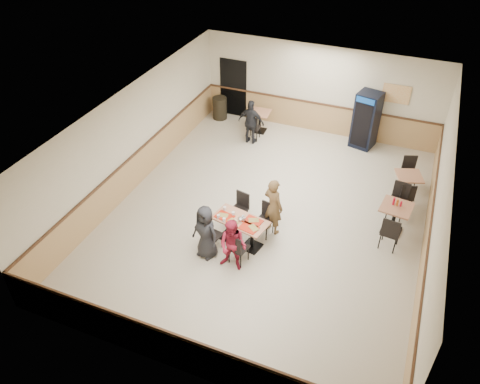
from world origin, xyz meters
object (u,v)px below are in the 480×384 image
at_px(diner_woman_left, 206,232).
at_px(side_table_far, 407,182).
at_px(diner_woman_right, 233,246).
at_px(trash_bin, 220,108).
at_px(diner_man_opposite, 273,206).
at_px(pepsi_cooler, 366,120).
at_px(back_table, 260,118).
at_px(lone_diner, 251,122).
at_px(side_table_near, 395,215).
at_px(main_table, 240,227).

relative_size(diner_woman_left, side_table_far, 1.66).
relative_size(diner_woman_left, diner_woman_right, 1.04).
distance_m(diner_woman_left, trash_bin, 7.03).
bearing_deg(diner_man_opposite, pepsi_cooler, -81.79).
distance_m(diner_woman_left, diner_man_opposite, 1.86).
distance_m(back_table, trash_bin, 1.70).
bearing_deg(diner_man_opposite, trash_bin, -30.49).
distance_m(lone_diner, side_table_near, 5.69).
bearing_deg(side_table_near, diner_woman_right, -140.10).
distance_m(diner_man_opposite, side_table_far, 4.10).
bearing_deg(trash_bin, back_table, -11.93).
bearing_deg(diner_woman_left, side_table_far, 60.74).
relative_size(back_table, pepsi_cooler, 0.39).
bearing_deg(trash_bin, diner_woman_left, -68.42).
relative_size(side_table_far, pepsi_cooler, 0.47).
bearing_deg(diner_woman_right, diner_man_opposite, 76.35).
xyz_separation_m(diner_woman_right, side_table_near, (3.28, 2.74, -0.16)).
bearing_deg(diner_woman_left, trash_bin, 127.03).
bearing_deg(side_table_far, diner_man_opposite, -137.19).
bearing_deg(pepsi_cooler, side_table_near, -55.90).
bearing_deg(back_table, side_table_far, -21.06).
distance_m(diner_man_opposite, trash_bin, 6.34).
bearing_deg(pepsi_cooler, back_table, -159.97).
xyz_separation_m(main_table, side_table_far, (3.59, 3.50, 0.00)).
relative_size(main_table, side_table_near, 1.76).
bearing_deg(main_table, diner_woman_left, -117.90).
bearing_deg(diner_man_opposite, side_table_near, -135.08).
xyz_separation_m(back_table, pepsi_cooler, (3.47, 0.39, 0.45)).
bearing_deg(diner_woman_left, main_table, 66.19).
relative_size(diner_man_opposite, side_table_far, 1.82).
distance_m(diner_woman_right, side_table_far, 5.55).
xyz_separation_m(main_table, diner_woman_left, (-0.59, -0.72, 0.24)).
distance_m(side_table_near, back_table, 6.13).
bearing_deg(side_table_far, diner_woman_right, -128.02).
relative_size(lone_diner, pepsi_cooler, 0.81).
distance_m(diner_woman_right, pepsi_cooler, 6.96).
bearing_deg(diner_woman_left, side_table_near, 48.11).
height_order(side_table_near, side_table_far, side_table_near).
relative_size(side_table_near, back_table, 1.14).
bearing_deg(side_table_near, diner_man_opposite, -158.14).
bearing_deg(main_table, diner_woman_right, -67.62).
xyz_separation_m(lone_diner, side_table_far, (5.10, -1.14, -0.27)).
distance_m(diner_woman_left, pepsi_cooler, 7.05).
height_order(diner_woman_right, diner_man_opposite, diner_man_opposite).
bearing_deg(trash_bin, side_table_far, -18.91).
distance_m(main_table, back_table, 5.67).
height_order(lone_diner, side_table_far, lone_diner).
bearing_deg(side_table_far, back_table, 158.94).
bearing_deg(pepsi_cooler, diner_woman_left, -97.55).
xyz_separation_m(back_table, trash_bin, (-1.66, 0.35, -0.08)).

